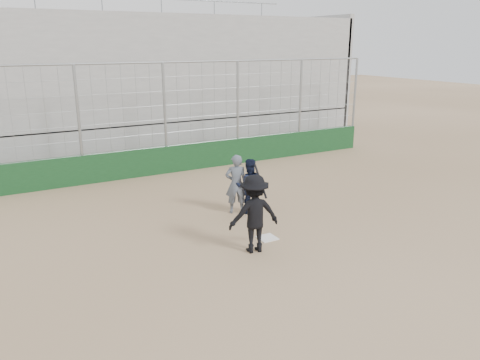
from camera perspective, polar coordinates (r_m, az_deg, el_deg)
ground at (r=11.70m, az=3.35°, el=-7.11°), size 90.00×90.00×0.00m
home_plate at (r=11.70m, az=3.35°, el=-7.06°), size 0.44×0.44×0.02m
backstop at (r=17.45m, az=-8.97°, el=3.95°), size 18.10×0.25×4.04m
bleachers at (r=21.84m, az=-13.81°, el=11.39°), size 20.25×6.70×6.98m
batter_at_plate at (r=10.69m, az=1.74°, el=-4.13°), size 1.29×0.88×1.97m
catcher_crouched at (r=13.20m, az=1.08°, el=-1.83°), size 0.91×0.79×1.08m
umpire at (r=13.15m, az=-0.47°, el=-0.85°), size 0.72×0.60×1.53m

